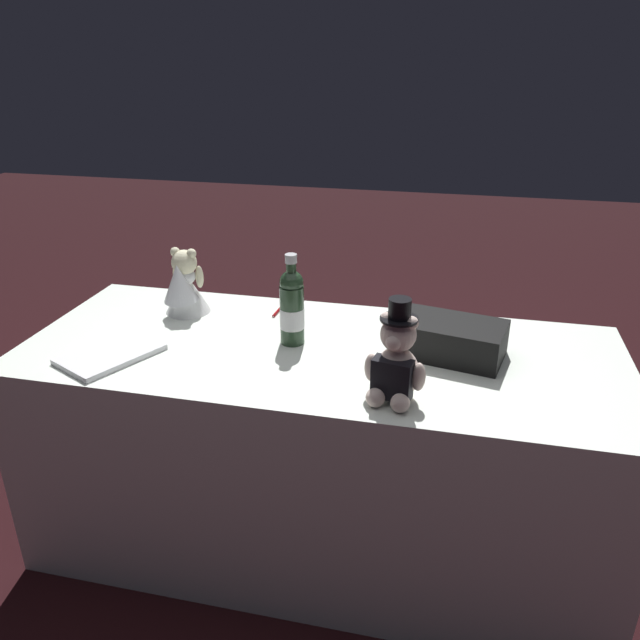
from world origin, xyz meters
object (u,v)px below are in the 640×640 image
(signing_pen, at_px, (278,310))
(teddy_bear_bride, at_px, (184,285))
(gift_case_black, at_px, (451,339))
(teddy_bear_groom, at_px, (396,363))
(champagne_bottle, at_px, (292,306))
(guestbook, at_px, (111,354))

(signing_pen, bearing_deg, teddy_bear_bride, 14.30)
(teddy_bear_bride, xyz_separation_m, gift_case_black, (-0.94, 0.13, -0.05))
(teddy_bear_groom, distance_m, gift_case_black, 0.34)
(champagne_bottle, height_order, guestbook, champagne_bottle)
(teddy_bear_bride, height_order, gift_case_black, teddy_bear_bride)
(gift_case_black, bearing_deg, signing_pen, -18.88)
(teddy_bear_bride, relative_size, gift_case_black, 0.68)
(teddy_bear_groom, distance_m, teddy_bear_bride, 0.91)
(gift_case_black, height_order, guestbook, gift_case_black)
(signing_pen, distance_m, guestbook, 0.61)
(signing_pen, xyz_separation_m, gift_case_black, (-0.62, 0.21, 0.05))
(champagne_bottle, distance_m, gift_case_black, 0.51)
(champagne_bottle, xyz_separation_m, gift_case_black, (-0.50, -0.02, -0.07))
(teddy_bear_bride, xyz_separation_m, guestbook, (0.09, 0.38, -0.10))
(champagne_bottle, xyz_separation_m, signing_pen, (0.12, -0.23, -0.12))
(champagne_bottle, bearing_deg, gift_case_black, -177.52)
(teddy_bear_bride, relative_size, champagne_bottle, 0.80)
(teddy_bear_bride, relative_size, signing_pen, 1.88)
(teddy_bear_groom, height_order, guestbook, teddy_bear_groom)
(teddy_bear_bride, xyz_separation_m, signing_pen, (-0.32, -0.08, -0.10))
(guestbook, bearing_deg, gift_case_black, -140.45)
(teddy_bear_groom, height_order, gift_case_black, teddy_bear_groom)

